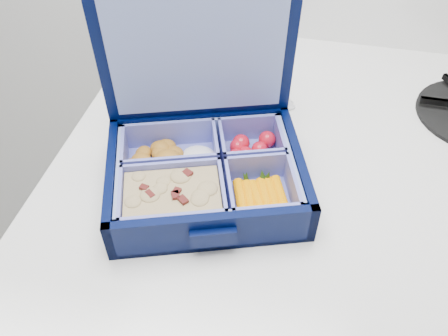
# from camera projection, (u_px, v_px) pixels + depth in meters

# --- Properties ---
(stove) EXTENTS (0.67, 0.67, 1.00)m
(stove) POSITION_uv_depth(u_px,v_px,m) (286.00, 321.00, 0.98)
(stove) COLOR white
(stove) RESTS_ON floor
(bento_box) EXTENTS (0.27, 0.24, 0.05)m
(bento_box) POSITION_uv_depth(u_px,v_px,m) (206.00, 176.00, 0.55)
(bento_box) COLOR black
(bento_box) RESTS_ON stove
(burner_grate_rear) EXTENTS (0.20, 0.20, 0.02)m
(burner_grate_rear) POSITION_uv_depth(u_px,v_px,m) (239.00, 72.00, 0.73)
(burner_grate_rear) COLOR black
(burner_grate_rear) RESTS_ON stove
(fork) EXTENTS (0.14, 0.13, 0.01)m
(fork) POSITION_uv_depth(u_px,v_px,m) (235.00, 125.00, 0.65)
(fork) COLOR silver
(fork) RESTS_ON stove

